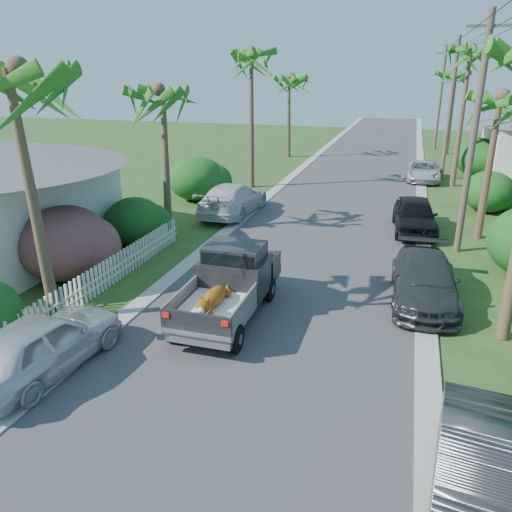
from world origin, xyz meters
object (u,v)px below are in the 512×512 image
(pickup_truck, at_px, (232,280))
(palm_l_d, at_px, (290,77))
(palm_r_c, at_px, (471,49))
(palm_r_d, at_px, (456,73))
(parked_car_ln, at_px, (42,344))
(parked_car_lf, at_px, (233,199))
(utility_pole_d, at_px, (440,98))
(palm_l_b, at_px, (161,90))
(palm_l_a, at_px, (12,70))
(parked_car_rf, at_px, (415,215))
(palm_l_c, at_px, (251,52))
(utility_pole_c, at_px, (450,109))
(parked_car_rd, at_px, (424,171))
(palm_r_b, at_px, (501,97))
(utility_pole_b, at_px, (474,136))
(parked_car_rm, at_px, (424,280))
(parked_car_rn, at_px, (481,473))

(pickup_truck, distance_m, palm_l_d, 29.73)
(palm_r_c, distance_m, palm_r_d, 14.07)
(parked_car_ln, xyz_separation_m, parked_car_lf, (-0.34, 14.81, 0.04))
(palm_l_d, distance_m, utility_pole_d, 15.19)
(parked_car_ln, bearing_deg, palm_l_b, -73.37)
(palm_l_a, bearing_deg, parked_car_rf, 50.47)
(parked_car_ln, xyz_separation_m, palm_r_c, (10.86, 25.20, 7.36))
(palm_l_c, bearing_deg, utility_pole_c, 27.35)
(palm_l_b, xyz_separation_m, palm_l_d, (0.30, 22.00, 0.29))
(utility_pole_c, xyz_separation_m, utility_pole_d, (0.00, 15.00, 0.00))
(pickup_truck, height_order, palm_l_d, palm_l_d)
(palm_l_b, height_order, palm_r_d, palm_r_d)
(parked_car_rf, bearing_deg, parked_car_rd, 82.73)
(pickup_truck, distance_m, utility_pole_d, 38.59)
(palm_l_d, distance_m, palm_r_b, 23.08)
(parked_car_ln, bearing_deg, utility_pole_c, -104.85)
(parked_car_rd, bearing_deg, parked_car_rf, -92.32)
(palm_r_c, xyz_separation_m, utility_pole_c, (-0.60, 2.00, -3.51))
(parked_car_ln, bearing_deg, parked_car_rd, -103.11)
(palm_l_c, height_order, utility_pole_b, palm_l_c)
(pickup_truck, relative_size, parked_car_ln, 1.16)
(parked_car_rf, xyz_separation_m, utility_pole_c, (1.72, 12.79, 3.83))
(parked_car_rd, distance_m, palm_l_c, 13.73)
(parked_car_rm, xyz_separation_m, utility_pole_c, (1.40, 20.34, 3.90))
(parked_car_rn, bearing_deg, palm_r_b, 89.98)
(palm_r_b, bearing_deg, utility_pole_c, 94.40)
(parked_car_rn, height_order, palm_r_b, palm_r_b)
(parked_car_rn, xyz_separation_m, parked_car_ln, (-9.66, 1.29, 0.06))
(parked_car_lf, bearing_deg, parked_car_rm, 141.29)
(palm_l_a, relative_size, utility_pole_c, 0.91)
(parked_car_rd, distance_m, palm_l_b, 19.69)
(utility_pole_b, bearing_deg, utility_pole_d, 90.00)
(palm_l_b, xyz_separation_m, palm_l_c, (0.80, 10.00, 1.77))
(palm_l_c, bearing_deg, palm_r_c, 18.15)
(palm_l_c, xyz_separation_m, utility_pole_b, (11.60, -9.00, -3.31))
(parked_car_rn, relative_size, parked_car_lf, 0.76)
(parked_car_rm, xyz_separation_m, palm_l_d, (-10.70, 26.34, 5.74))
(palm_l_c, height_order, utility_pole_d, palm_l_c)
(parked_car_rm, relative_size, utility_pole_b, 0.54)
(parked_car_lf, bearing_deg, pickup_truck, 111.35)
(palm_l_a, bearing_deg, parked_car_rm, 24.14)
(parked_car_ln, distance_m, palm_r_c, 28.41)
(palm_r_d, bearing_deg, parked_car_ln, -105.89)
(parked_car_rf, bearing_deg, palm_l_c, 140.73)
(palm_l_b, distance_m, utility_pole_d, 33.42)
(parked_car_ln, distance_m, utility_pole_c, 29.33)
(parked_car_rd, height_order, palm_r_b, palm_r_b)
(palm_l_b, distance_m, palm_r_c, 19.21)
(palm_l_c, relative_size, palm_r_c, 0.98)
(palm_r_d, bearing_deg, pickup_truck, -102.76)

